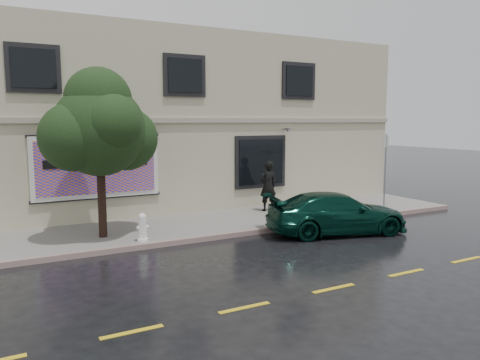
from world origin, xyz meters
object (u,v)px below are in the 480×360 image
pedestrian (268,186)px  street_tree (99,131)px  car (337,213)px  fire_hydrant (142,228)px

pedestrian → street_tree: 6.90m
car → fire_hydrant: (-5.93, 1.43, -0.11)m
car → street_tree: (-6.82, 2.48, 2.65)m
fire_hydrant → street_tree: bearing=145.5°
street_tree → car: bearing=-20.0°
car → fire_hydrant: 6.10m
street_tree → fire_hydrant: 3.09m
fire_hydrant → car: bearing=1.8°
street_tree → pedestrian: bearing=9.7°
car → pedestrian: size_ratio=2.35×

